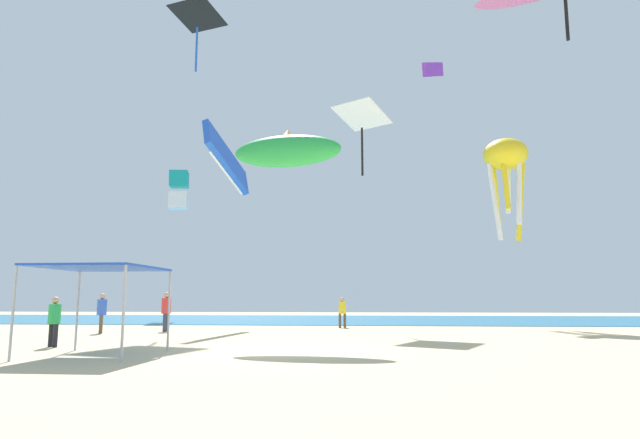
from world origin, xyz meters
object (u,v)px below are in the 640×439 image
Objects in this scene: kite_parafoil_purple at (433,70)px; canopy_tent at (100,271)px; kite_octopus_yellow at (506,160)px; kite_inflatable_green at (287,151)px; person_rightmost at (166,308)px; kite_diamond_black at (198,18)px; kite_parafoil_blue at (227,160)px; person_leftmost at (54,317)px; kite_box_teal at (179,190)px; person_central at (342,310)px; kite_diamond_white at (362,118)px; person_near_tent at (102,310)px.

canopy_tent is at bearing 6.52° from kite_parafoil_purple.
kite_octopus_yellow is 1.37× the size of kite_inflatable_green.
person_rightmost is 0.58× the size of kite_parafoil_purple.
kite_parafoil_blue is at bearing 152.91° from kite_diamond_black.
canopy_tent is 4.08m from person_leftmost.
canopy_tent is 31.30m from kite_box_teal.
person_rightmost is at bearing -32.35° from kite_inflatable_green.
kite_parafoil_purple reaches higher than kite_inflatable_green.
person_central is 0.54× the size of kite_box_teal.
person_rightmost reaches higher than person_central.
kite_inflatable_green is 1.37× the size of kite_parafoil_purple.
kite_octopus_yellow is at bearing -125.38° from kite_inflatable_green.
kite_parafoil_blue is 1.30× the size of kite_inflatable_green.
person_central is at bearing 35.74° from kite_box_teal.
kite_diamond_white reaches higher than kite_inflatable_green.
kite_diamond_white is (2.82, 9.23, 4.41)m from kite_inflatable_green.
person_central is 22.58m from kite_diamond_black.
kite_parafoil_purple is at bearing -151.61° from person_central.
person_central is (10.89, 6.33, -0.08)m from person_near_tent.
person_near_tent is 0.41× the size of kite_inflatable_green.
kite_box_teal is at bearing 106.25° from canopy_tent.
person_leftmost is 0.41× the size of kite_diamond_white.
person_central is at bearing -81.07° from kite_parafoil_blue.
kite_inflatable_green is (5.34, -10.59, -2.52)m from kite_parafoil_blue.
canopy_tent is 11.27m from person_near_tent.
kite_parafoil_purple reaches higher than person_rightmost.
person_near_tent is 0.96× the size of person_rightmost.
person_rightmost is 0.33× the size of kite_parafoil_blue.
person_leftmost is 0.26× the size of kite_octopus_yellow.
person_near_tent is 0.31× the size of kite_parafoil_blue.
canopy_tent is 0.70× the size of kite_inflatable_green.
kite_parafoil_blue is 1.48× the size of kite_diamond_white.
kite_diamond_white reaches higher than kite_parafoil_blue.
person_central is at bearing 70.14° from canopy_tent.
person_rightmost is 20.50m from kite_box_teal.
person_leftmost is 26.35m from kite_diamond_black.
kite_diamond_white is (15.59, -13.69, 1.09)m from kite_box_teal.
person_central is 0.29× the size of kite_parafoil_blue.
person_near_tent is at bearing -2.64° from kite_box_teal.
person_near_tent is 11.70m from kite_parafoil_blue.
canopy_tent is at bearing -22.22° from kite_octopus_yellow.
person_leftmost is at bearing -0.97° from kite_box_teal.
person_leftmost is at bearing 84.22° from kite_diamond_white.
person_leftmost is at bearing 137.32° from canopy_tent.
person_central is at bearing -0.91° from kite_parafoil_purple.
kite_octopus_yellow is at bearing -73.26° from kite_parafoil_blue.
kite_box_teal is (-12.77, 22.92, 3.32)m from kite_inflatable_green.
person_central is 13.40m from kite_octopus_yellow.
person_near_tent is at bearing 55.80° from kite_diamond_white.
kite_diamond_black is (-1.65, 8.00, 19.76)m from person_rightmost.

